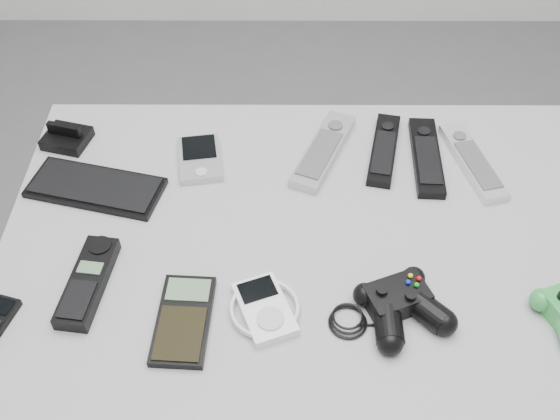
{
  "coord_description": "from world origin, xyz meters",
  "views": [
    {
      "loc": [
        -0.14,
        -0.76,
        1.52
      ],
      "look_at": [
        -0.14,
        -0.02,
        0.72
      ],
      "focal_mm": 42.0,
      "sensor_mm": 36.0,
      "label": 1
    }
  ],
  "objects_px": {
    "desk": "(315,253)",
    "remote_black_a": "(384,149)",
    "controller_black": "(401,303)",
    "cordless_handset": "(88,282)",
    "remote_silver_a": "(323,150)",
    "mp3_player": "(265,308)",
    "calculator": "(183,320)",
    "pda_keyboard": "(96,187)",
    "remote_black_b": "(427,156)",
    "remote_silver_b": "(473,161)",
    "pda": "(200,158)"
  },
  "relations": [
    {
      "from": "desk",
      "to": "remote_black_a",
      "type": "bearing_deg",
      "value": 55.64
    },
    {
      "from": "desk",
      "to": "controller_black",
      "type": "bearing_deg",
      "value": -53.43
    },
    {
      "from": "cordless_handset",
      "to": "remote_silver_a",
      "type": "bearing_deg",
      "value": 46.53
    },
    {
      "from": "remote_black_a",
      "to": "mp3_player",
      "type": "bearing_deg",
      "value": -109.24
    },
    {
      "from": "calculator",
      "to": "mp3_player",
      "type": "distance_m",
      "value": 0.12
    },
    {
      "from": "pda_keyboard",
      "to": "remote_silver_a",
      "type": "bearing_deg",
      "value": 27.0
    },
    {
      "from": "remote_black_a",
      "to": "remote_black_b",
      "type": "distance_m",
      "value": 0.08
    },
    {
      "from": "desk",
      "to": "remote_black_a",
      "type": "distance_m",
      "value": 0.24
    },
    {
      "from": "remote_silver_b",
      "to": "remote_black_b",
      "type": "bearing_deg",
      "value": 157.39
    },
    {
      "from": "pda_keyboard",
      "to": "calculator",
      "type": "relative_size",
      "value": 1.51
    },
    {
      "from": "remote_black_a",
      "to": "remote_black_b",
      "type": "height_order",
      "value": "same"
    },
    {
      "from": "pda_keyboard",
      "to": "remote_black_a",
      "type": "distance_m",
      "value": 0.52
    },
    {
      "from": "desk",
      "to": "pda",
      "type": "bearing_deg",
      "value": 141.3
    },
    {
      "from": "pda_keyboard",
      "to": "remote_silver_a",
      "type": "distance_m",
      "value": 0.41
    },
    {
      "from": "pda",
      "to": "remote_black_b",
      "type": "bearing_deg",
      "value": -7.7
    },
    {
      "from": "pda",
      "to": "cordless_handset",
      "type": "bearing_deg",
      "value": -126.24
    },
    {
      "from": "remote_black_a",
      "to": "remote_black_b",
      "type": "relative_size",
      "value": 0.93
    },
    {
      "from": "remote_silver_b",
      "to": "mp3_player",
      "type": "xyz_separation_m",
      "value": [
        -0.37,
        -0.32,
        -0.0
      ]
    },
    {
      "from": "desk",
      "to": "remote_black_b",
      "type": "relative_size",
      "value": 5.13
    },
    {
      "from": "mp3_player",
      "to": "controller_black",
      "type": "height_order",
      "value": "controller_black"
    },
    {
      "from": "calculator",
      "to": "controller_black",
      "type": "distance_m",
      "value": 0.32
    },
    {
      "from": "remote_black_b",
      "to": "controller_black",
      "type": "height_order",
      "value": "controller_black"
    },
    {
      "from": "pda",
      "to": "cordless_handset",
      "type": "relative_size",
      "value": 0.71
    },
    {
      "from": "pda_keyboard",
      "to": "calculator",
      "type": "xyz_separation_m",
      "value": [
        0.18,
        -0.27,
        0.0
      ]
    },
    {
      "from": "pda",
      "to": "calculator",
      "type": "bearing_deg",
      "value": -97.72
    },
    {
      "from": "desk",
      "to": "pda_keyboard",
      "type": "xyz_separation_m",
      "value": [
        -0.38,
        0.09,
        0.07
      ]
    },
    {
      "from": "desk",
      "to": "mp3_player",
      "type": "height_order",
      "value": "mp3_player"
    },
    {
      "from": "remote_silver_a",
      "to": "calculator",
      "type": "xyz_separation_m",
      "value": [
        -0.22,
        -0.37,
        -0.0
      ]
    },
    {
      "from": "remote_black_b",
      "to": "calculator",
      "type": "height_order",
      "value": "remote_black_b"
    },
    {
      "from": "remote_black_a",
      "to": "pda",
      "type": "bearing_deg",
      "value": -163.61
    },
    {
      "from": "remote_black_a",
      "to": "cordless_handset",
      "type": "bearing_deg",
      "value": -135.67
    },
    {
      "from": "remote_black_a",
      "to": "controller_black",
      "type": "bearing_deg",
      "value": -80.1
    },
    {
      "from": "remote_black_a",
      "to": "calculator",
      "type": "height_order",
      "value": "remote_black_a"
    },
    {
      "from": "pda",
      "to": "cordless_handset",
      "type": "distance_m",
      "value": 0.32
    },
    {
      "from": "remote_silver_a",
      "to": "controller_black",
      "type": "xyz_separation_m",
      "value": [
        0.1,
        -0.35,
        0.01
      ]
    },
    {
      "from": "calculator",
      "to": "mp3_player",
      "type": "relative_size",
      "value": 1.37
    },
    {
      "from": "pda_keyboard",
      "to": "controller_black",
      "type": "distance_m",
      "value": 0.56
    },
    {
      "from": "remote_silver_b",
      "to": "remote_black_a",
      "type": "bearing_deg",
      "value": 154.67
    },
    {
      "from": "remote_silver_a",
      "to": "pda_keyboard",
      "type": "bearing_deg",
      "value": -143.79
    },
    {
      "from": "pda",
      "to": "calculator",
      "type": "height_order",
      "value": "pda"
    },
    {
      "from": "remote_silver_b",
      "to": "calculator",
      "type": "distance_m",
      "value": 0.6
    },
    {
      "from": "remote_black_a",
      "to": "cordless_handset",
      "type": "relative_size",
      "value": 1.14
    },
    {
      "from": "pda",
      "to": "remote_black_a",
      "type": "bearing_deg",
      "value": -4.22
    },
    {
      "from": "pda",
      "to": "remote_black_a",
      "type": "height_order",
      "value": "same"
    },
    {
      "from": "mp3_player",
      "to": "remote_silver_b",
      "type": "bearing_deg",
      "value": 19.7
    },
    {
      "from": "calculator",
      "to": "controller_black",
      "type": "relative_size",
      "value": 0.71
    },
    {
      "from": "remote_silver_a",
      "to": "calculator",
      "type": "bearing_deg",
      "value": -97.86
    },
    {
      "from": "remote_silver_a",
      "to": "calculator",
      "type": "height_order",
      "value": "remote_silver_a"
    },
    {
      "from": "pda",
      "to": "remote_black_b",
      "type": "height_order",
      "value": "same"
    },
    {
      "from": "pda",
      "to": "controller_black",
      "type": "distance_m",
      "value": 0.46
    }
  ]
}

